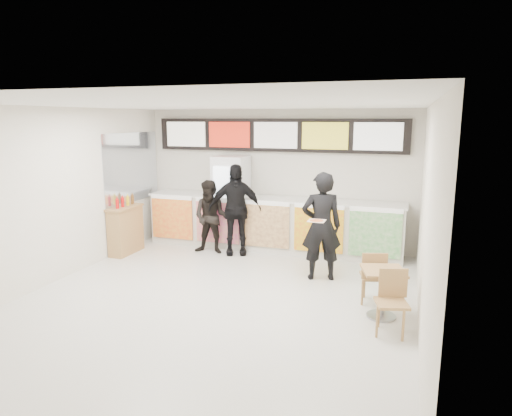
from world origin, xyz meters
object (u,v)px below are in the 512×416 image
at_px(drinks_fridge, 231,202).
at_px(customer_main, 321,226).
at_px(cafe_table, 383,284).
at_px(customer_mid, 235,210).
at_px(condiment_ledge, 126,229).
at_px(customer_left, 211,217).
at_px(service_counter, 271,224).

height_order(drinks_fridge, customer_main, drinks_fridge).
bearing_deg(cafe_table, customer_mid, 128.07).
relative_size(cafe_table, condiment_ledge, 1.25).
bearing_deg(customer_left, service_counter, 24.86).
bearing_deg(customer_mid, drinks_fridge, 97.99).
height_order(service_counter, customer_mid, customer_mid).
height_order(customer_main, customer_left, customer_main).
height_order(customer_left, cafe_table, customer_left).
xyz_separation_m(customer_mid, cafe_table, (3.12, -2.25, -0.45)).
bearing_deg(condiment_ledge, drinks_fridge, 33.70).
xyz_separation_m(customer_main, customer_mid, (-1.98, 0.94, -0.01)).
bearing_deg(drinks_fridge, service_counter, -0.99).
distance_m(service_counter, cafe_table, 3.75).
relative_size(drinks_fridge, customer_mid, 1.06).
xyz_separation_m(drinks_fridge, condiment_ledge, (-1.89, -1.26, -0.49)).
height_order(customer_main, condiment_ledge, customer_main).
xyz_separation_m(customer_left, cafe_table, (3.62, -2.13, -0.28)).
distance_m(customer_main, customer_left, 2.62).
relative_size(customer_main, customer_mid, 1.01).
distance_m(service_counter, customer_left, 1.31).
relative_size(drinks_fridge, cafe_table, 1.33).
distance_m(customer_mid, condiment_ledge, 2.35).
distance_m(customer_left, customer_mid, 0.54).
relative_size(drinks_fridge, customer_main, 1.05).
xyz_separation_m(customer_left, customer_mid, (0.50, 0.11, 0.17)).
distance_m(customer_main, customer_mid, 2.19).
relative_size(service_counter, condiment_ledge, 4.65).
relative_size(service_counter, customer_main, 2.91).
relative_size(service_counter, customer_left, 3.59).
bearing_deg(customer_left, cafe_table, -36.05).
relative_size(customer_main, condiment_ledge, 1.60).
distance_m(cafe_table, condiment_ledge, 5.54).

